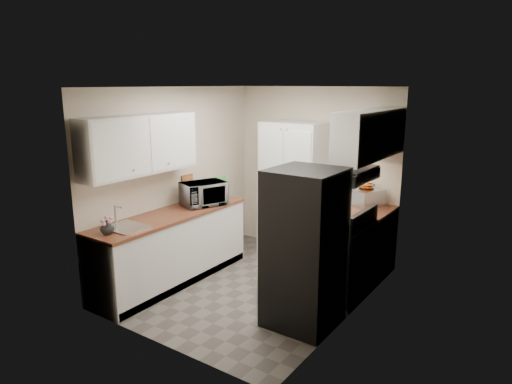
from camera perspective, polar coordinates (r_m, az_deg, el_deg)
ground at (r=5.96m, az=-0.29°, el=-11.79°), size 3.20×3.20×0.00m
room_shell at (r=5.48m, az=-0.53°, el=3.81°), size 2.64×3.24×2.52m
pantry_cabinet at (r=6.79m, az=4.66°, el=0.27°), size 0.90×0.55×2.00m
base_cabinet_left at (r=6.08m, az=-10.39°, el=-7.01°), size 0.60×2.30×0.88m
countertop_left at (r=5.94m, az=-10.58°, el=-2.84°), size 0.63×2.33×0.04m
base_cabinet_right at (r=6.35m, az=13.38°, el=-6.27°), size 0.60×0.80×0.88m
countertop_right at (r=6.21m, az=13.60°, el=-2.27°), size 0.63×0.83×0.04m
electric_range at (r=5.65m, az=10.24°, el=-8.22°), size 0.71×0.78×1.13m
refrigerator at (r=4.86m, az=6.08°, el=-7.03°), size 0.70×0.72×1.70m
microwave at (r=6.24m, az=-6.55°, el=-0.20°), size 0.58×0.68×0.32m
wine_bottle at (r=6.58m, az=-6.19°, el=0.27°), size 0.07×0.07×0.26m
flower_vase at (r=5.29m, az=-18.11°, el=-4.19°), size 0.16×0.16×0.16m
cutting_board at (r=6.55m, az=-4.41°, el=0.51°), size 0.03×0.26×0.32m
toaster_oven at (r=6.33m, az=13.65°, el=-0.68°), size 0.46×0.51×0.24m
fruit_basket at (r=6.30m, az=13.64°, el=0.81°), size 0.26×0.26×0.09m
kitchen_mat at (r=6.34m, az=3.68°, el=-10.17°), size 0.66×0.90×0.01m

